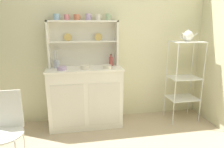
% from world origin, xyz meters
% --- Properties ---
extents(wall_back, '(3.84, 0.05, 2.50)m').
position_xyz_m(wall_back, '(0.00, 1.62, 1.25)').
color(wall_back, beige).
rests_on(wall_back, ground).
extents(hutch_cabinet, '(1.07, 0.45, 0.88)m').
position_xyz_m(hutch_cabinet, '(-0.31, 1.37, 0.45)').
color(hutch_cabinet, white).
rests_on(hutch_cabinet, ground).
extents(hutch_shelf_unit, '(1.00, 0.18, 0.66)m').
position_xyz_m(hutch_shelf_unit, '(-0.31, 1.53, 1.27)').
color(hutch_shelf_unit, silver).
rests_on(hutch_shelf_unit, hutch_cabinet).
extents(bakers_rack, '(0.45, 0.33, 1.24)m').
position_xyz_m(bakers_rack, '(1.20, 1.29, 0.77)').
color(bakers_rack, silver).
rests_on(bakers_rack, ground).
extents(wire_chair, '(0.36, 0.36, 0.85)m').
position_xyz_m(wire_chair, '(-1.13, 0.52, 0.52)').
color(wire_chair, white).
rests_on(wire_chair, ground).
extents(cup_sky_0, '(0.10, 0.08, 0.08)m').
position_xyz_m(cup_sky_0, '(-0.66, 1.49, 1.58)').
color(cup_sky_0, '#8EB2D1').
rests_on(cup_sky_0, hutch_shelf_unit).
extents(cup_rose_1, '(0.08, 0.07, 0.08)m').
position_xyz_m(cup_rose_1, '(-0.52, 1.49, 1.58)').
color(cup_rose_1, '#D17A84').
rests_on(cup_rose_1, hutch_shelf_unit).
extents(cup_terracotta_2, '(0.09, 0.08, 0.08)m').
position_xyz_m(cup_terracotta_2, '(-0.39, 1.49, 1.58)').
color(cup_terracotta_2, '#C67556').
rests_on(cup_terracotta_2, hutch_shelf_unit).
extents(cup_lilac_3, '(0.09, 0.07, 0.09)m').
position_xyz_m(cup_lilac_3, '(-0.23, 1.49, 1.58)').
color(cup_lilac_3, '#B79ECC').
rests_on(cup_lilac_3, hutch_shelf_unit).
extents(cup_cream_4, '(0.08, 0.07, 0.08)m').
position_xyz_m(cup_cream_4, '(-0.09, 1.49, 1.58)').
color(cup_cream_4, silver).
rests_on(cup_cream_4, hutch_shelf_unit).
extents(cup_sage_5, '(0.08, 0.07, 0.09)m').
position_xyz_m(cup_sage_5, '(0.05, 1.49, 1.58)').
color(cup_sage_5, '#9EB78E').
rests_on(cup_sage_5, hutch_shelf_unit).
extents(bowl_mixing_large, '(0.13, 0.13, 0.05)m').
position_xyz_m(bowl_mixing_large, '(-0.62, 1.29, 0.90)').
color(bowl_mixing_large, '#B79ECC').
rests_on(bowl_mixing_large, hutch_cabinet).
extents(bowl_floral_medium, '(0.13, 0.13, 0.05)m').
position_xyz_m(bowl_floral_medium, '(-0.31, 1.29, 0.91)').
color(bowl_floral_medium, silver).
rests_on(bowl_floral_medium, hutch_cabinet).
extents(bowl_cream_small, '(0.13, 0.13, 0.05)m').
position_xyz_m(bowl_cream_small, '(0.01, 1.29, 0.90)').
color(bowl_cream_small, silver).
rests_on(bowl_cream_small, hutch_cabinet).
extents(jam_bottle, '(0.05, 0.05, 0.18)m').
position_xyz_m(jam_bottle, '(0.09, 1.45, 0.95)').
color(jam_bottle, '#B74C47').
rests_on(jam_bottle, hutch_cabinet).
extents(utensil_jar, '(0.08, 0.08, 0.24)m').
position_xyz_m(utensil_jar, '(-0.70, 1.45, 0.94)').
color(utensil_jar, '#B2B7C6').
rests_on(utensil_jar, hutch_cabinet).
extents(porcelain_teapot, '(0.25, 0.16, 0.18)m').
position_xyz_m(porcelain_teapot, '(1.20, 1.29, 1.32)').
color(porcelain_teapot, white).
rests_on(porcelain_teapot, bakers_rack).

